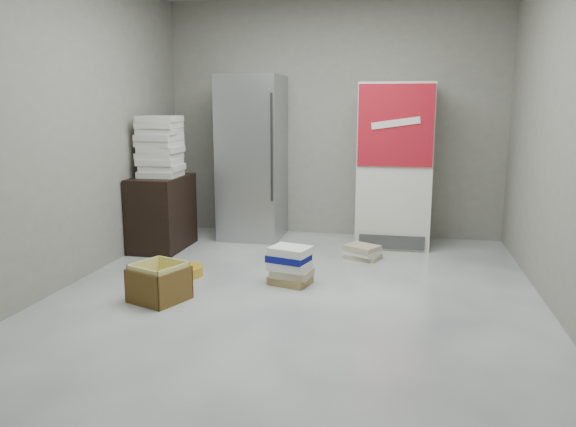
% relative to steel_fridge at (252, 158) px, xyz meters
% --- Properties ---
extents(ground, '(5.00, 5.00, 0.00)m').
position_rel_steel_fridge_xyz_m(ground, '(0.90, -2.13, -0.95)').
color(ground, silver).
rests_on(ground, ground).
extents(room_shell, '(4.04, 5.04, 2.82)m').
position_rel_steel_fridge_xyz_m(room_shell, '(0.90, -2.13, 0.85)').
color(room_shell, gray).
rests_on(room_shell, ground).
extents(steel_fridge, '(0.70, 0.72, 1.90)m').
position_rel_steel_fridge_xyz_m(steel_fridge, '(0.00, 0.00, 0.00)').
color(steel_fridge, '#AFB1B7').
rests_on(steel_fridge, ground).
extents(coke_cooler, '(0.80, 0.73, 1.80)m').
position_rel_steel_fridge_xyz_m(coke_cooler, '(1.65, -0.01, -0.05)').
color(coke_cooler, silver).
rests_on(coke_cooler, ground).
extents(wood_shelf, '(0.50, 0.80, 0.80)m').
position_rel_steel_fridge_xyz_m(wood_shelf, '(-0.83, -0.73, -0.55)').
color(wood_shelf, black).
rests_on(wood_shelf, ground).
extents(supply_box_stack, '(0.45, 0.44, 0.65)m').
position_rel_steel_fridge_xyz_m(supply_box_stack, '(-0.82, -0.73, 0.17)').
color(supply_box_stack, beige).
rests_on(supply_box_stack, wood_shelf).
extents(phonebook_stack_main, '(0.41, 0.36, 0.34)m').
position_rel_steel_fridge_xyz_m(phonebook_stack_main, '(0.80, -1.70, -0.78)').
color(phonebook_stack_main, '#957B4C').
rests_on(phonebook_stack_main, ground).
extents(phonebook_stack_side, '(0.41, 0.38, 0.15)m').
position_rel_steel_fridge_xyz_m(phonebook_stack_side, '(1.37, -0.73, -0.88)').
color(phonebook_stack_side, tan).
rests_on(phonebook_stack_side, ground).
extents(cardboard_box, '(0.50, 0.50, 0.31)m').
position_rel_steel_fridge_xyz_m(cardboard_box, '(-0.15, -2.33, -0.82)').
color(cardboard_box, yellow).
rests_on(cardboard_box, ground).
extents(bucket_lid, '(0.45, 0.45, 0.09)m').
position_rel_steel_fridge_xyz_m(bucket_lid, '(-0.21, -1.65, -0.90)').
color(bucket_lid, gold).
rests_on(bucket_lid, ground).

